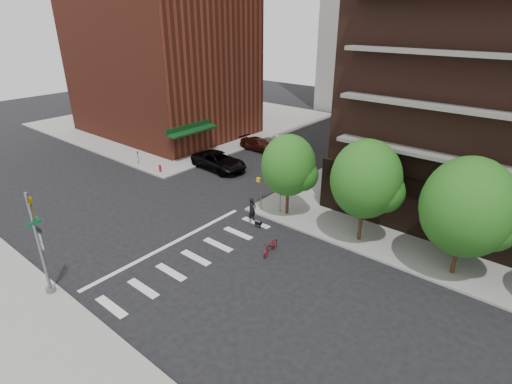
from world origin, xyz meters
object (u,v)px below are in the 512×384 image
at_px(traffic_signal, 41,252).
at_px(fire_hydrant, 160,168).
at_px(parked_car_black, 219,161).
at_px(scooter, 271,246).
at_px(parked_car_silver, 281,144).
at_px(parked_car_maroon, 259,144).
at_px(dog_walker, 252,210).

relative_size(traffic_signal, fire_hydrant, 8.20).
relative_size(parked_car_black, scooter, 3.21).
relative_size(traffic_signal, parked_car_black, 0.99).
distance_m(traffic_signal, parked_car_black, 20.81).
bearing_deg(parked_car_silver, traffic_signal, -172.51).
bearing_deg(scooter, traffic_signal, -133.35).
height_order(traffic_signal, parked_car_silver, traffic_signal).
bearing_deg(traffic_signal, parked_car_maroon, 104.90).
bearing_deg(parked_car_maroon, fire_hydrant, 165.92).
xyz_separation_m(parked_car_maroon, parked_car_silver, (1.97, 1.43, 0.08)).
xyz_separation_m(fire_hydrant, parked_car_black, (3.61, 4.42, 0.29)).
xyz_separation_m(fire_hydrant, parked_car_silver, (4.86, 12.99, 0.21)).
bearing_deg(scooter, parked_car_maroon, 119.59).
bearing_deg(parked_car_maroon, traffic_signal, -165.17).
bearing_deg(parked_car_black, dog_walker, -118.74).
relative_size(parked_car_black, parked_car_maroon, 1.28).
bearing_deg(scooter, parked_car_black, 134.85).
bearing_deg(scooter, dog_walker, 133.96).
bearing_deg(parked_car_maroon, scooter, -138.82).
distance_m(traffic_signal, parked_car_silver, 28.82).
relative_size(traffic_signal, scooter, 3.16).
xyz_separation_m(traffic_signal, parked_car_maroon, (-7.15, 26.86, -2.01)).
bearing_deg(parked_car_silver, dog_walker, -153.65).
bearing_deg(traffic_signal, scooter, 58.32).
bearing_deg(parked_car_maroon, parked_car_black, -174.26).
bearing_deg(dog_walker, parked_car_silver, 32.61).
distance_m(parked_car_black, parked_car_silver, 8.67).
bearing_deg(fire_hydrant, parked_car_maroon, 76.00).
height_order(traffic_signal, scooter, traffic_signal).
distance_m(parked_car_black, scooter, 15.83).
bearing_deg(fire_hydrant, parked_car_silver, 69.50).
bearing_deg(traffic_signal, parked_car_silver, 100.36).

